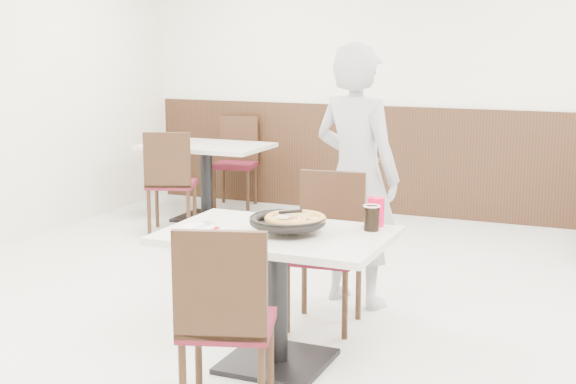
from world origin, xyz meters
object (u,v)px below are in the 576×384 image
at_px(main_table, 277,299).
at_px(bg_chair_left_far, 235,163).
at_px(bg_table_left, 207,182).
at_px(bg_chair_left_near, 172,181).
at_px(side_plate, 198,228).
at_px(chair_near, 228,320).
at_px(diner_person, 356,176).
at_px(red_cup, 376,212).
at_px(pizza, 295,222).
at_px(cola_glass, 372,219).
at_px(chair_far, 324,252).
at_px(pizza_pan, 288,225).

distance_m(main_table, bg_chair_left_far, 4.25).
xyz_separation_m(bg_table_left, bg_chair_left_near, (-0.04, -0.59, 0.10)).
height_order(side_plate, bg_chair_left_near, bg_chair_left_near).
bearing_deg(chair_near, diner_person, 71.21).
bearing_deg(red_cup, chair_near, -112.55).
height_order(diner_person, bg_chair_left_near, diner_person).
bearing_deg(red_cup, bg_table_left, 133.47).
bearing_deg(side_plate, bg_chair_left_near, 124.06).
relative_size(pizza, cola_glass, 2.38).
xyz_separation_m(cola_glass, bg_chair_left_near, (-2.60, 2.21, -0.34)).
xyz_separation_m(side_plate, red_cup, (0.86, 0.46, 0.07)).
relative_size(chair_far, bg_chair_left_near, 1.00).
bearing_deg(pizza_pan, bg_chair_left_far, 120.69).
distance_m(chair_near, pizza_pan, 0.72).
relative_size(side_plate, bg_chair_left_near, 0.19).
xyz_separation_m(chair_near, side_plate, (-0.45, 0.53, 0.28)).
height_order(diner_person, bg_table_left, diner_person).
bearing_deg(chair_near, red_cup, 49.35).
relative_size(chair_far, pizza, 3.07).
relative_size(pizza_pan, bg_table_left, 0.30).
height_order(cola_glass, diner_person, diner_person).
bearing_deg(bg_chair_left_far, main_table, 107.47).
bearing_deg(chair_near, pizza_pan, 69.45).
distance_m(chair_far, bg_table_left, 3.19).
relative_size(red_cup, bg_chair_left_near, 0.17).
distance_m(chair_near, pizza, 0.75).
relative_size(main_table, pizza_pan, 3.38).
bearing_deg(chair_near, cola_glass, 46.29).
bearing_deg(pizza_pan, side_plate, -166.39).
bearing_deg(pizza, bg_chair_left_far, 121.24).
bearing_deg(pizza, chair_near, -95.65).
xyz_separation_m(diner_person, bg_table_left, (-2.17, 1.86, -0.50)).
bearing_deg(red_cup, bg_chair_left_near, 140.95).
xyz_separation_m(pizza_pan, side_plate, (-0.48, -0.12, -0.03)).
xyz_separation_m(chair_far, side_plate, (-0.44, -0.78, 0.28)).
xyz_separation_m(main_table, bg_chair_left_near, (-2.15, 2.45, 0.10)).
xyz_separation_m(main_table, bg_table_left, (-2.11, 3.04, 0.00)).
xyz_separation_m(chair_near, bg_chair_left_far, (-2.16, 4.33, 0.00)).
bearing_deg(side_plate, cola_glass, 21.60).
xyz_separation_m(pizza_pan, bg_chair_left_near, (-2.21, 2.44, -0.32)).
xyz_separation_m(side_plate, bg_chair_left_near, (-1.73, 2.56, -0.28)).
bearing_deg(side_plate, chair_near, -49.58).
relative_size(pizza_pan, red_cup, 2.22).
bearing_deg(bg_table_left, diner_person, -40.72).
relative_size(red_cup, bg_table_left, 0.13).
xyz_separation_m(pizza_pan, pizza, (0.04, 0.02, 0.02)).
distance_m(chair_far, pizza_pan, 0.74).
height_order(chair_far, diner_person, diner_person).
distance_m(main_table, red_cup, 0.72).
bearing_deg(bg_table_left, bg_chair_left_near, -93.71).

